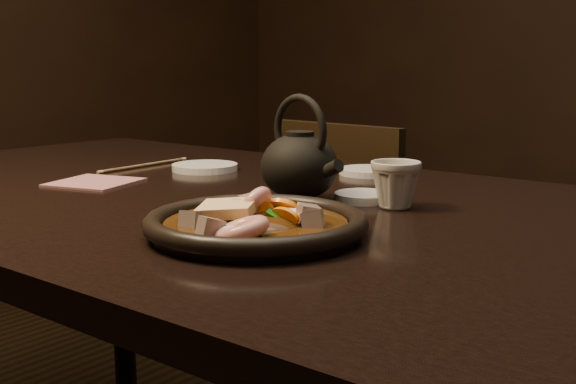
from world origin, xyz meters
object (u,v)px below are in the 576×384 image
Objects in this scene: chair at (362,267)px; teapot at (300,163)px; plate at (256,225)px; tea_cup at (396,183)px; table at (211,237)px.

teapot reaches higher than chair.
plate is 0.26m from tea_cup.
teapot reaches higher than tea_cup.
tea_cup is at bearing 129.84° from chair.
plate is at bearing -57.47° from teapot.
teapot is (0.29, -0.64, 0.37)m from chair.
plate is at bearing 117.95° from chair.
chair is (-0.13, 0.67, -0.23)m from table.
table is 9.86× the size of teapot.
tea_cup reaches higher than plate.
tea_cup is at bearing 28.48° from teapot.
teapot reaches higher than table.
table is at bearing 104.33° from chair.
table is 0.33m from tea_cup.
table is at bearing -165.41° from tea_cup.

